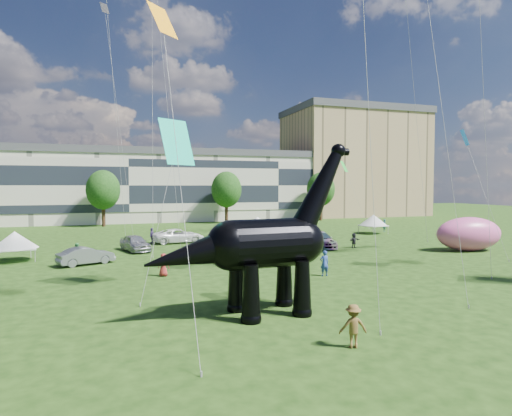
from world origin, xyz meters
name	(u,v)px	position (x,y,z in m)	size (l,w,h in m)	color
ground	(333,317)	(0.00, 0.00, 0.00)	(220.00, 220.00, 0.00)	#16330C
terrace_row	(128,188)	(-8.00, 62.00, 6.00)	(78.00, 11.00, 12.00)	beige
apartment_block	(353,165)	(40.00, 65.00, 11.00)	(28.00, 18.00, 22.00)	tan
tree_mid_left	(103,187)	(-12.00, 53.00, 6.29)	(5.20, 5.20, 9.44)	#382314
tree_mid_right	(226,187)	(8.00, 53.00, 6.29)	(5.20, 5.20, 9.44)	#382314
tree_far_right	(321,187)	(26.00, 53.00, 6.29)	(5.20, 5.20, 9.44)	#382314
dinosaur_sculpture	(260,247)	(-3.26, 1.57, 3.41)	(11.09, 3.24, 9.04)	black
car_silver	(135,243)	(-8.36, 24.97, 0.81)	(1.92, 4.76, 1.62)	#A9AAAE
car_grey	(86,256)	(-12.48, 18.77, 0.73)	(1.54, 4.42, 1.46)	gray
car_white	(179,236)	(-3.41, 29.89, 0.79)	(2.63, 5.69, 1.58)	white
car_dark	(320,240)	(10.13, 21.61, 0.81)	(2.27, 5.59, 1.62)	#595960
gazebo_near	(257,223)	(6.31, 30.93, 1.88)	(3.87, 3.87, 2.68)	white
gazebo_far	(373,220)	(22.87, 31.12, 1.81)	(4.45, 4.45, 2.57)	silver
gazebo_left	(15,240)	(-18.35, 22.35, 1.80)	(4.57, 4.57, 2.57)	white
inflatable_pink	(469,234)	(23.11, 14.95, 1.68)	(6.72, 3.36, 3.36)	#E0579C
visitors	(204,255)	(-3.33, 15.58, 0.85)	(57.14, 37.52, 1.83)	olive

